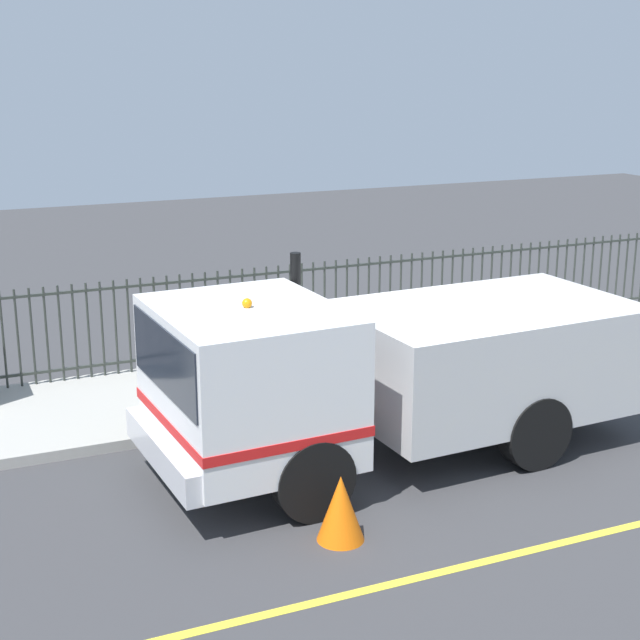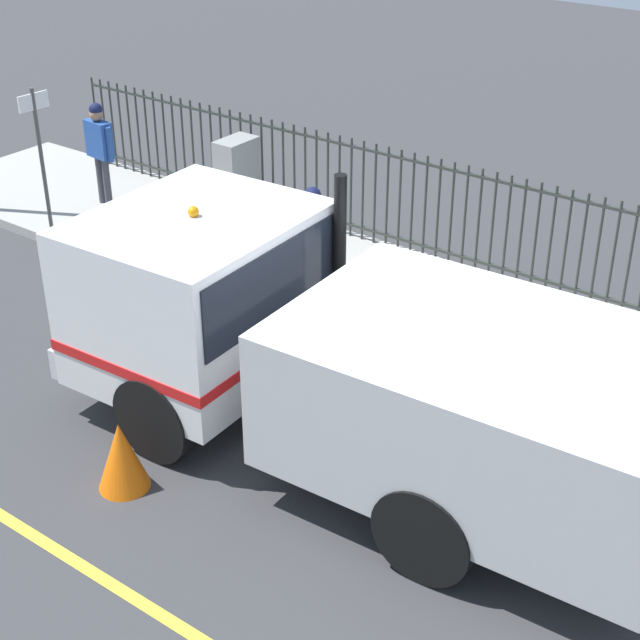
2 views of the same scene
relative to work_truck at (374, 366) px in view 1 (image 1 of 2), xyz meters
name	(u,v)px [view 1 (image 1 of 2)]	position (x,y,z in m)	size (l,w,h in m)	color
ground_plane	(435,448)	(0.00, -0.93, -1.28)	(47.95, 47.95, 0.00)	#38383A
sidewalk_slab	(339,376)	(3.04, -0.93, -1.20)	(2.92, 21.79, 0.15)	#A3A099
lane_marking	(566,542)	(-2.78, -0.93, -1.28)	(0.12, 19.62, 0.01)	yellow
work_truck	(374,366)	(0.00, 0.00, 0.00)	(2.75, 6.64, 2.60)	white
worker_standing	(192,344)	(2.06, 1.78, -0.07)	(0.45, 0.55, 1.73)	yellow
iron_fence	(308,306)	(4.36, -0.93, -0.35)	(0.04, 18.56, 1.54)	#2D332D
traffic_cone	(341,508)	(-1.75, 1.27, -0.91)	(0.52, 0.52, 0.74)	orange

